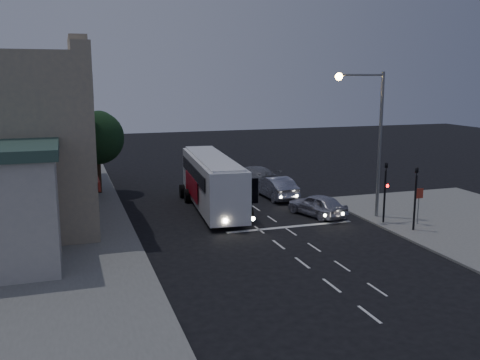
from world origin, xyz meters
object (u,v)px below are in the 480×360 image
object	(u,v)px
tour_bus	(212,181)
regulatory_sign	(419,200)
car_suv	(317,205)
traffic_signal_side	(416,191)
streetlight	(371,128)
traffic_signal_main	(385,185)
car_sedan_a	(275,187)
street_tree	(97,135)
car_sedan_b	(253,176)

from	to	relation	value
tour_bus	regulatory_sign	distance (m)	13.24
tour_bus	car_suv	distance (m)	7.19
traffic_signal_side	streetlight	size ratio (longest dim) A/B	0.46
car_suv	traffic_signal_main	bearing A→B (deg)	117.43
traffic_signal_side	car_suv	bearing A→B (deg)	126.28
traffic_signal_side	regulatory_sign	size ratio (longest dim) A/B	1.86
tour_bus	traffic_signal_side	bearing A→B (deg)	-38.29
car_suv	car_sedan_a	world-z (taller)	car_sedan_a
street_tree	tour_bus	bearing A→B (deg)	-46.29
tour_bus	street_tree	size ratio (longest dim) A/B	1.91
car_suv	car_sedan_b	distance (m)	10.68
tour_bus	streetlight	xyz separation A→B (m)	(8.60, -5.55, 3.79)
car_sedan_b	street_tree	bearing A→B (deg)	-13.41
traffic_signal_main	street_tree	bearing A→B (deg)	137.97
car_suv	street_tree	bearing A→B (deg)	-58.23
car_sedan_b	street_tree	world-z (taller)	street_tree
traffic_signal_side	regulatory_sign	xyz separation A→B (m)	(1.00, 0.96, -0.82)
car_sedan_a	traffic_signal_main	xyz separation A→B (m)	(3.55, -8.75, 1.61)
regulatory_sign	car_sedan_a	bearing A→B (deg)	118.26
traffic_signal_main	traffic_signal_side	size ratio (longest dim) A/B	1.00
tour_bus	car_suv	xyz separation A→B (m)	(5.88, -3.95, -1.21)
car_sedan_a	regulatory_sign	xyz separation A→B (m)	(5.25, -9.77, 0.78)
streetlight	street_tree	bearing A→B (deg)	140.49
car_sedan_b	traffic_signal_side	distance (m)	16.31
car_sedan_a	streetlight	size ratio (longest dim) A/B	0.55
car_sedan_b	streetlight	size ratio (longest dim) A/B	0.62
traffic_signal_main	streetlight	xyz separation A→B (m)	(-0.26, 1.42, 3.31)
car_sedan_a	street_tree	world-z (taller)	street_tree
car_sedan_b	streetlight	bearing A→B (deg)	94.21
tour_bus	regulatory_sign	xyz separation A→B (m)	(10.55, -7.99, -0.35)
car_suv	traffic_signal_side	distance (m)	6.43
car_suv	car_sedan_a	size ratio (longest dim) A/B	0.87
regulatory_sign	street_tree	world-z (taller)	street_tree
car_sedan_a	streetlight	xyz separation A→B (m)	(3.29, -7.33, 4.92)
car_sedan_b	regulatory_sign	distance (m)	15.63
car_sedan_a	car_sedan_b	xyz separation A→B (m)	(0.00, 4.94, -0.00)
tour_bus	traffic_signal_side	size ratio (longest dim) A/B	2.89
car_suv	car_sedan_b	xyz separation A→B (m)	(-0.58, 10.67, 0.08)
traffic_signal_side	regulatory_sign	distance (m)	1.61
car_sedan_b	car_sedan_a	bearing A→B (deg)	79.16
traffic_signal_side	streetlight	xyz separation A→B (m)	(-0.96, 3.40, 3.31)
car_sedan_b	street_tree	xyz separation A→B (m)	(-12.26, 0.56, 3.69)
traffic_signal_main	car_suv	bearing A→B (deg)	134.50
traffic_signal_main	street_tree	world-z (taller)	street_tree
traffic_signal_main	regulatory_sign	bearing A→B (deg)	-30.84
tour_bus	car_sedan_b	distance (m)	8.63
tour_bus	streetlight	bearing A→B (deg)	-28.01
tour_bus	street_tree	bearing A→B (deg)	138.55
tour_bus	street_tree	distance (m)	10.38
traffic_signal_main	streetlight	size ratio (longest dim) A/B	0.46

